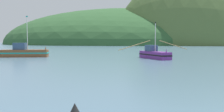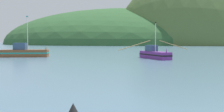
{
  "view_description": "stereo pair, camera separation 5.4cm",
  "coord_description": "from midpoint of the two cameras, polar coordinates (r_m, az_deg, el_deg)",
  "views": [
    {
      "loc": [
        3.95,
        1.04,
        3.11
      ],
      "look_at": [
        -0.21,
        26.94,
        1.4
      ],
      "focal_mm": 37.92,
      "sensor_mm": 36.0,
      "label": 1
    },
    {
      "loc": [
        4.0,
        1.05,
        3.11
      ],
      "look_at": [
        -0.21,
        26.94,
        1.4
      ],
      "focal_mm": 37.92,
      "sensor_mm": 36.0,
      "label": 2
    }
  ],
  "objects": [
    {
      "name": "hill_mid_right",
      "position": [
        187.75,
        18.76,
        2.59
      ],
      "size": [
        116.63,
        93.31,
        109.05
      ],
      "primitive_type": "ellipsoid",
      "color": "#516B38",
      "rests_on": "ground"
    },
    {
      "name": "fishing_boat_purple",
      "position": [
        41.45,
        10.07,
        0.49
      ],
      "size": [
        11.77,
        7.53,
        6.26
      ],
      "rotation": [
        0.0,
        0.0,
        5.24
      ],
      "color": "#6B2D84",
      "rests_on": "ground"
    },
    {
      "name": "hill_far_center",
      "position": [
        220.22,
        1.94,
        2.92
      ],
      "size": [
        211.37,
        169.1,
        62.04
      ],
      "primitive_type": "ellipsoid",
      "color": "#2D562D",
      "rests_on": "ground"
    },
    {
      "name": "fishing_boat_brown",
      "position": [
        47.89,
        -20.46,
        0.85
      ],
      "size": [
        8.91,
        4.18,
        7.76
      ],
      "rotation": [
        0.0,
        0.0,
        0.24
      ],
      "color": "brown",
      "rests_on": "ground"
    }
  ]
}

